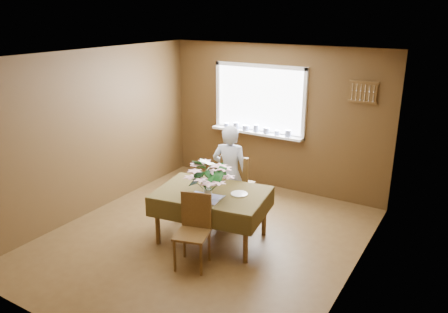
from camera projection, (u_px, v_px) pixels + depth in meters
The scene contains 15 objects.
floor at pixel (204, 238), 6.09m from camera, with size 4.50×4.50×0.00m, color #50371B.
ceiling at pixel (201, 56), 5.29m from camera, with size 4.50×4.50×0.00m, color white.
wall_back at pixel (275, 119), 7.51m from camera, with size 4.00×4.00×0.00m, color brown.
wall_front at pixel (61, 221), 3.86m from camera, with size 4.00×4.00×0.00m, color brown.
wall_left at pixel (94, 132), 6.67m from camera, with size 4.50×4.50×0.00m, color brown.
wall_right at pixel (356, 184), 4.71m from camera, with size 4.50×4.50×0.00m, color brown.
window_assembly at pixel (258, 112), 7.58m from camera, with size 1.72×0.20×1.22m.
spoon_rack at pixel (363, 92), 6.58m from camera, with size 0.44×0.05×0.33m.
dining_table at pixel (212, 197), 5.88m from camera, with size 1.61×1.22×0.72m.
chair_far at pixel (236, 183), 6.60m from camera, with size 0.50×0.50×1.00m.
chair_near at pixel (194, 227), 5.36m from camera, with size 0.48×0.48×0.91m.
seated_woman at pixel (230, 173), 6.44m from camera, with size 0.54×0.35×1.47m, color white.
flower_bouquet at pixel (208, 177), 5.55m from camera, with size 0.53×0.53×0.46m.
side_plate at pixel (239, 194), 5.76m from camera, with size 0.22×0.22×0.01m, color white.
table_knife at pixel (222, 198), 5.63m from camera, with size 0.02×0.19×0.00m, color silver.
Camera 1 is at (3.04, -4.47, 3.03)m, focal length 35.00 mm.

